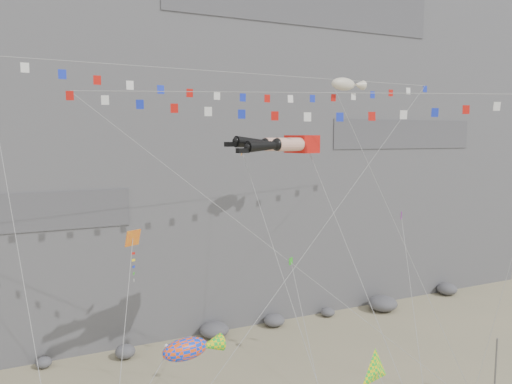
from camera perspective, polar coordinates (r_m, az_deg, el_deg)
cliff at (r=57.65m, az=-10.42°, el=13.47°), size 80.00×28.00×50.00m
talus_boulders at (r=46.16m, az=-4.79°, el=-15.47°), size 60.00×3.00×1.20m
anchor_pole_right at (r=39.29m, az=25.70°, el=-17.71°), size 0.12×0.12×4.22m
legs_kite at (r=32.13m, az=2.96°, el=5.43°), size 6.74×15.33×22.24m
flag_banner_upper at (r=36.03m, az=-0.11°, el=13.31°), size 33.49×13.74×29.07m
flag_banner_lower at (r=31.37m, az=7.81°, el=11.13°), size 28.45×10.71×23.05m
harlequin_kite at (r=25.45m, az=-13.90°, el=-5.26°), size 3.70×6.73×14.21m
fish_windsock at (r=26.04m, az=-8.10°, el=-17.40°), size 9.20×3.87×10.66m
delta_kite at (r=28.95m, az=13.61°, el=-19.27°), size 2.48×6.33×7.79m
blimp_windsock at (r=39.97m, az=9.98°, el=11.96°), size 5.94×11.24×24.31m
small_kite_a at (r=32.56m, az=-1.35°, el=3.85°), size 1.20×12.88×20.72m
small_kite_b at (r=36.70m, az=16.31°, el=-2.96°), size 6.92×10.86×17.02m
small_kite_c at (r=31.52m, az=4.12°, el=-8.41°), size 2.79×10.02×13.85m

